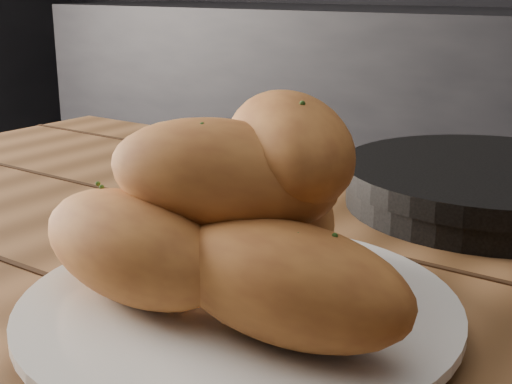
{
  "coord_description": "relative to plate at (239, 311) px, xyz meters",
  "views": [
    {
      "loc": [
        0.75,
        -0.33,
        0.98
      ],
      "look_at": [
        0.48,
        0.04,
        0.84
      ],
      "focal_mm": 50.0,
      "sensor_mm": 36.0,
      "label": 1
    }
  ],
  "objects": [
    {
      "name": "counter",
      "position": [
        -0.48,
        1.68,
        -0.31
      ],
      "size": [
        2.8,
        0.6,
        0.9
      ],
      "primitive_type": "cube",
      "color": "black",
      "rests_on": "ground"
    },
    {
      "name": "skillet",
      "position": [
        0.06,
        0.37,
        0.01
      ],
      "size": [
        0.44,
        0.31,
        0.05
      ],
      "color": "black",
      "rests_on": "table"
    },
    {
      "name": "bread_rolls",
      "position": [
        -0.0,
        0.0,
        0.07
      ],
      "size": [
        0.29,
        0.24,
        0.14
      ],
      "color": "#C27936",
      "rests_on": "plate"
    },
    {
      "name": "plate",
      "position": [
        0.0,
        0.0,
        0.0
      ],
      "size": [
        0.3,
        0.3,
        0.02
      ],
      "color": "white",
      "rests_on": "table"
    }
  ]
}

